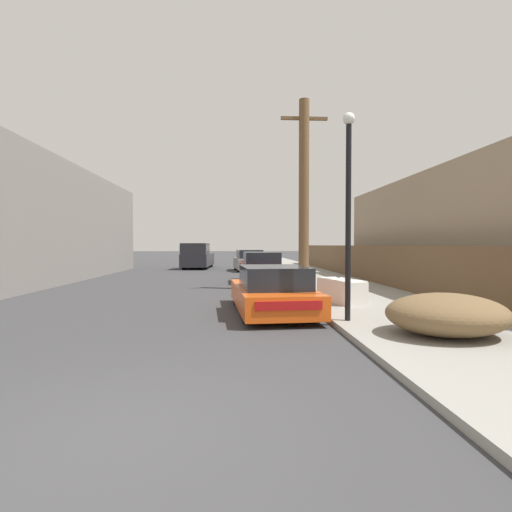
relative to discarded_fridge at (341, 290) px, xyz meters
name	(u,v)px	position (x,y,z in m)	size (l,w,h in m)	color
ground_plane	(120,439)	(-4.16, -7.70, -0.45)	(220.00, 220.00, 0.00)	#38383A
sidewalk_curb	(295,270)	(1.14, 15.80, -0.39)	(4.20, 63.00, 0.12)	gray
discarded_fridge	(341,290)	(0.00, 0.00, 0.00)	(1.10, 1.85, 0.69)	white
parked_sports_car_red	(272,291)	(-2.11, -1.06, 0.11)	(2.13, 4.58, 1.23)	#E05114
car_parked_mid	(261,268)	(-1.82, 7.31, 0.22)	(1.93, 4.43, 1.44)	#5B1E19
car_parked_far	(249,261)	(-2.04, 15.85, 0.22)	(2.17, 4.19, 1.43)	gray
pickup_truck	(197,256)	(-5.82, 18.74, 0.49)	(2.18, 5.68, 1.89)	#232328
utility_pole	(304,192)	(-0.40, 3.94, 3.34)	(1.80, 0.40, 7.22)	brown
street_lamp	(348,200)	(-0.63, -2.81, 2.29)	(0.26, 0.26, 4.51)	black
brush_pile	(446,314)	(0.78, -4.30, 0.05)	(2.18, 1.94, 0.76)	brown
wooden_fence	(350,261)	(3.09, 9.51, 0.48)	(0.08, 30.65, 1.62)	brown
building_left_block	(8,224)	(-14.08, 8.72, 2.35)	(7.00, 20.31, 5.60)	gray
building_right_house	(493,232)	(7.02, 3.66, 1.83)	(6.00, 16.49, 4.56)	gray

